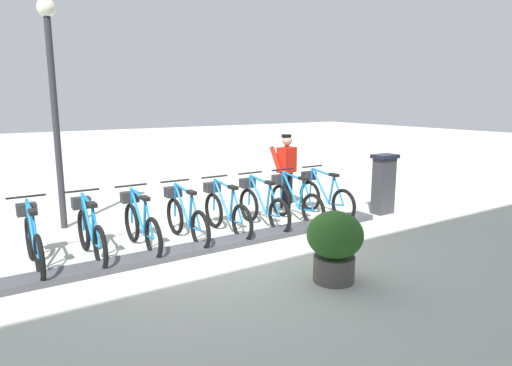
{
  "coord_description": "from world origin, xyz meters",
  "views": [
    {
      "loc": [
        -6.29,
        3.22,
        2.44
      ],
      "look_at": [
        0.5,
        -1.18,
        0.9
      ],
      "focal_mm": 31.21,
      "sensor_mm": 36.0,
      "label": 1
    }
  ],
  "objects": [
    {
      "name": "ground_plane",
      "position": [
        0.0,
        0.0,
        0.0
      ],
      "size": [
        60.0,
        60.0,
        0.0
      ],
      "primitive_type": "plane",
      "color": "beige"
    },
    {
      "name": "dock_rail_base",
      "position": [
        0.0,
        0.0,
        0.05
      ],
      "size": [
        0.44,
        7.14,
        0.1
      ],
      "primitive_type": "cube",
      "color": "#47474C",
      "rests_on": "ground"
    },
    {
      "name": "payment_kiosk",
      "position": [
        0.05,
        -4.15,
        0.67
      ],
      "size": [
        0.36,
        0.52,
        1.28
      ],
      "color": "#38383D",
      "rests_on": "ground"
    },
    {
      "name": "bike_docked_0",
      "position": [
        0.63,
        -2.97,
        0.43
      ],
      "size": [
        1.72,
        0.54,
        1.02
      ],
      "color": "black",
      "rests_on": "ground"
    },
    {
      "name": "bike_docked_1",
      "position": [
        0.63,
        -2.18,
        0.43
      ],
      "size": [
        1.72,
        0.54,
        1.02
      ],
      "color": "black",
      "rests_on": "ground"
    },
    {
      "name": "bike_docked_2",
      "position": [
        0.63,
        -1.38,
        0.43
      ],
      "size": [
        1.72,
        0.54,
        1.02
      ],
      "color": "black",
      "rests_on": "ground"
    },
    {
      "name": "bike_docked_3",
      "position": [
        0.63,
        -0.59,
        0.43
      ],
      "size": [
        1.72,
        0.54,
        1.02
      ],
      "color": "black",
      "rests_on": "ground"
    },
    {
      "name": "bike_docked_4",
      "position": [
        0.63,
        0.2,
        0.43
      ],
      "size": [
        1.72,
        0.54,
        1.02
      ],
      "color": "black",
      "rests_on": "ground"
    },
    {
      "name": "bike_docked_5",
      "position": [
        0.63,
        0.99,
        0.43
      ],
      "size": [
        1.72,
        0.54,
        1.02
      ],
      "color": "black",
      "rests_on": "ground"
    },
    {
      "name": "bike_docked_6",
      "position": [
        0.63,
        1.78,
        0.43
      ],
      "size": [
        1.72,
        0.54,
        1.02
      ],
      "color": "black",
      "rests_on": "ground"
    },
    {
      "name": "bike_docked_7",
      "position": [
        0.63,
        2.58,
        0.43
      ],
      "size": [
        1.72,
        0.54,
        1.02
      ],
      "color": "black",
      "rests_on": "ground"
    },
    {
      "name": "worker_near_rack",
      "position": [
        1.58,
        -2.69,
        0.91
      ],
      "size": [
        0.51,
        0.68,
        1.66
      ],
      "color": "white",
      "rests_on": "ground"
    },
    {
      "name": "lamp_post",
      "position": [
        2.62,
        1.83,
        2.71
      ],
      "size": [
        0.32,
        0.32,
        4.17
      ],
      "color": "#2D2D33",
      "rests_on": "ground"
    },
    {
      "name": "planter_bush",
      "position": [
        -2.08,
        -0.77,
        0.54
      ],
      "size": [
        0.76,
        0.76,
        0.97
      ],
      "color": "#59544C",
      "rests_on": "ground"
    }
  ]
}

